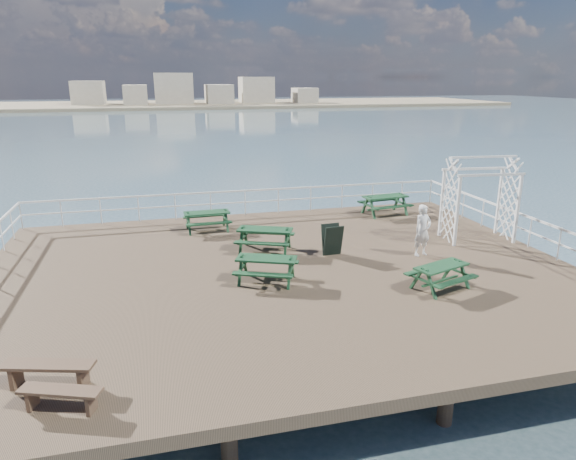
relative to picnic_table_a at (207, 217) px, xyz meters
The scene contains 13 objects.
ground 5.23m from the picnic_table_a, 69.27° to the right, with size 18.00×14.00×0.30m, color brown.
sea_backdrop 130.02m from the picnic_table_a, 83.65° to the left, with size 300.00×300.00×9.20m.
railing 2.90m from the picnic_table_a, 52.29° to the right, with size 17.77×13.76×1.10m.
picnic_table_a is the anchor object (origin of this frame).
picnic_table_b 3.40m from the picnic_table_a, 60.52° to the right, with size 2.27×2.08×0.89m.
picnic_table_c 7.72m from the picnic_table_a, ahead, with size 2.07×1.75×0.93m.
picnic_table_d 5.77m from the picnic_table_a, 78.57° to the right, with size 2.12×1.94×0.83m.
picnic_table_e 9.36m from the picnic_table_a, 51.97° to the right, with size 1.95×1.76×0.79m.
flat_bench_near 10.60m from the picnic_table_a, 112.10° to the right, with size 1.79×0.88×0.50m.
flat_bench_far 11.26m from the picnic_table_a, 108.92° to the right, with size 1.51×0.85×0.42m.
trellis_arbor 10.12m from the picnic_table_a, 20.75° to the right, with size 2.59×1.56×3.06m.
sandwich_board 5.42m from the picnic_table_a, 46.19° to the right, with size 0.67×0.52×1.05m.
person 8.12m from the picnic_table_a, 35.21° to the right, with size 0.63×0.41×1.72m, color silver.
Camera 1 is at (-3.52, -14.43, 5.71)m, focal length 32.00 mm.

